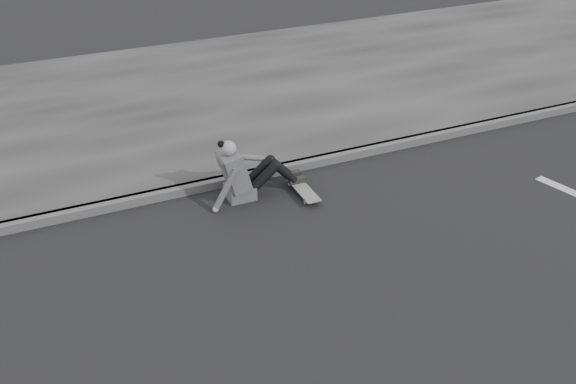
% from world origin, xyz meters
% --- Properties ---
extents(ground, '(80.00, 80.00, 0.00)m').
position_xyz_m(ground, '(0.00, 0.00, 0.00)').
color(ground, black).
rests_on(ground, ground).
extents(curb, '(24.00, 0.16, 0.12)m').
position_xyz_m(curb, '(0.00, 2.58, 0.06)').
color(curb, '#4D4D4D').
rests_on(curb, ground).
extents(sidewalk, '(24.00, 6.00, 0.12)m').
position_xyz_m(sidewalk, '(0.00, 5.60, 0.06)').
color(sidewalk, '#323232').
rests_on(sidewalk, ground).
extents(skateboard, '(0.20, 0.78, 0.09)m').
position_xyz_m(skateboard, '(-0.71, 1.93, 0.07)').
color(skateboard, gray).
rests_on(skateboard, ground).
extents(seated_woman, '(1.38, 0.46, 0.88)m').
position_xyz_m(seated_woman, '(-1.45, 2.18, 0.36)').
color(seated_woman, '#505052').
rests_on(seated_woman, ground).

